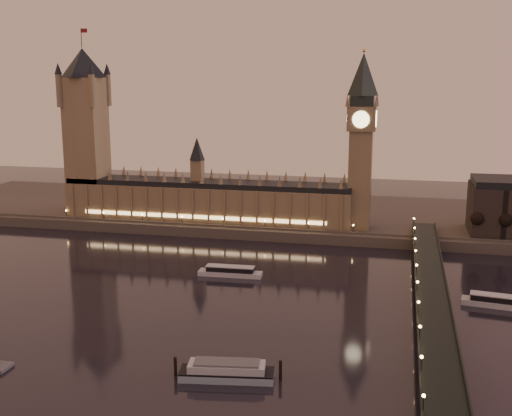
# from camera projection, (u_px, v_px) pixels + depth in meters

# --- Properties ---
(ground) EXTENTS (700.00, 700.00, 0.00)m
(ground) POSITION_uv_depth(u_px,v_px,m) (213.00, 298.00, 279.85)
(ground) COLOR black
(ground) RESTS_ON ground
(far_embankment) EXTENTS (560.00, 130.00, 6.00)m
(far_embankment) POSITION_uv_depth(u_px,v_px,m) (327.00, 216.00, 430.12)
(far_embankment) COLOR #423D35
(far_embankment) RESTS_ON ground
(palace_of_westminster) EXTENTS (180.00, 26.62, 52.00)m
(palace_of_westminster) POSITION_uv_depth(u_px,v_px,m) (207.00, 196.00, 399.69)
(palace_of_westminster) COLOR brown
(palace_of_westminster) RESTS_ON ground
(victoria_tower) EXTENTS (31.68, 31.68, 118.00)m
(victoria_tower) POSITION_uv_depth(u_px,v_px,m) (86.00, 123.00, 408.24)
(victoria_tower) COLOR brown
(victoria_tower) RESTS_ON ground
(big_ben) EXTENTS (17.68, 17.68, 104.00)m
(big_ben) POSITION_uv_depth(u_px,v_px,m) (361.00, 131.00, 370.47)
(big_ben) COLOR brown
(big_ben) RESTS_ON ground
(westminster_bridge) EXTENTS (13.20, 260.00, 15.30)m
(westminster_bridge) POSITION_uv_depth(u_px,v_px,m) (431.00, 302.00, 258.65)
(westminster_bridge) COLOR black
(westminster_bridge) RESTS_ON ground
(bare_tree_0) EXTENTS (6.59, 6.59, 13.40)m
(bare_tree_0) POSITION_uv_depth(u_px,v_px,m) (474.00, 222.00, 354.71)
(bare_tree_0) COLOR black
(bare_tree_0) RESTS_ON ground
(bare_tree_1) EXTENTS (6.59, 6.59, 13.40)m
(bare_tree_1) POSITION_uv_depth(u_px,v_px,m) (507.00, 223.00, 350.98)
(bare_tree_1) COLOR black
(bare_tree_1) RESTS_ON ground
(cruise_boat_a) EXTENTS (31.26, 7.84, 4.97)m
(cruise_boat_a) POSITION_uv_depth(u_px,v_px,m) (230.00, 271.00, 310.57)
(cruise_boat_a) COLOR silver
(cruise_boat_a) RESTS_ON ground
(cruise_boat_b) EXTENTS (28.60, 10.98, 5.15)m
(cruise_boat_b) POSITION_uv_depth(u_px,v_px,m) (496.00, 301.00, 269.26)
(cruise_boat_b) COLOR silver
(cruise_boat_b) RESTS_ON ground
(moored_barge) EXTENTS (34.62, 12.95, 6.42)m
(moored_barge) POSITION_uv_depth(u_px,v_px,m) (227.00, 371.00, 204.92)
(moored_barge) COLOR #8EA7B4
(moored_barge) RESTS_ON ground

